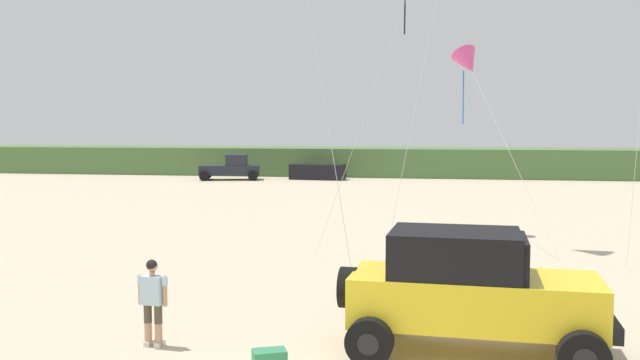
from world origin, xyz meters
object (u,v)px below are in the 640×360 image
object	(u,v)px
kite_pink_ribbon	(468,63)
distant_pickup	(231,168)
distant_sedan	(318,172)
jeep	(470,289)
person_watching	(153,298)

from	to	relation	value
kite_pink_ribbon	distant_pickup	bearing A→B (deg)	124.46
distant_pickup	distant_sedan	xyz separation A→B (m)	(6.56, 1.44, -0.34)
distant_sedan	jeep	bearing A→B (deg)	-69.92
jeep	distant_pickup	world-z (taller)	jeep
person_watching	kite_pink_ribbon	bearing A→B (deg)	66.88
person_watching	distant_sedan	size ratio (longest dim) A/B	0.40
distant_sedan	kite_pink_ribbon	xyz separation A→B (m)	(10.39, -26.13, 5.92)
distant_sedan	distant_pickup	bearing A→B (deg)	-161.44
person_watching	distant_pickup	size ratio (longest dim) A/B	0.34
kite_pink_ribbon	person_watching	bearing A→B (deg)	-113.12
person_watching	kite_pink_ribbon	distance (m)	16.92
person_watching	distant_pickup	xyz separation A→B (m)	(-10.68, 39.37, 0.00)
jeep	distant_sedan	xyz separation A→B (m)	(-9.96, 40.20, -0.60)
person_watching	distant_sedan	xyz separation A→B (m)	(-4.12, 40.82, -0.34)
person_watching	distant_pickup	bearing A→B (deg)	105.17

